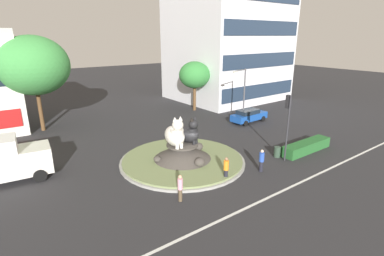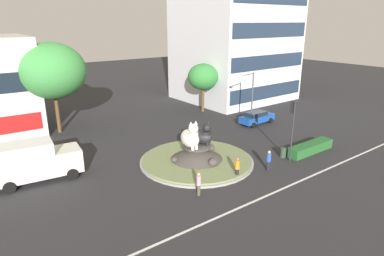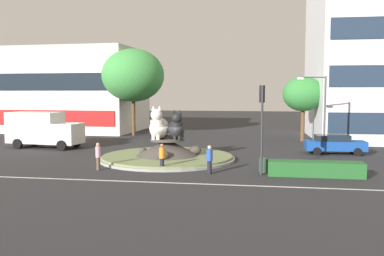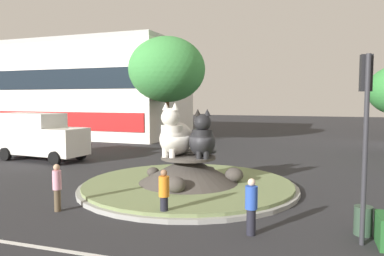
{
  "view_description": "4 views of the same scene",
  "coord_description": "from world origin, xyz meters",
  "px_view_note": "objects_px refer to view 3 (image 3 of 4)",
  "views": [
    {
      "loc": [
        -12.54,
        -18.44,
        9.95
      ],
      "look_at": [
        2.59,
        2.21,
        1.86
      ],
      "focal_mm": 27.49,
      "sensor_mm": 36.0,
      "label": 1
    },
    {
      "loc": [
        -16.64,
        -21.9,
        12.13
      ],
      "look_at": [
        0.89,
        1.93,
        2.53
      ],
      "focal_mm": 30.94,
      "sensor_mm": 36.0,
      "label": 2
    },
    {
      "loc": [
        6.78,
        -30.33,
        5.11
      ],
      "look_at": [
        1.75,
        0.83,
        2.34
      ],
      "focal_mm": 38.78,
      "sensor_mm": 36.0,
      "label": 3
    },
    {
      "loc": [
        5.57,
        -16.26,
        4.22
      ],
      "look_at": [
        -0.17,
        1.07,
        2.79
      ],
      "focal_mm": 34.51,
      "sensor_mm": 36.0,
      "label": 4
    }
  ],
  "objects_px": {
    "second_tree_near_tower": "(133,75)",
    "litter_bin": "(263,165)",
    "streetlight_arm": "(321,108)",
    "broadleaf_tree_behind_island": "(303,94)",
    "cat_statue_black": "(176,128)",
    "shophouse_block": "(40,90)",
    "delivery_box_truck": "(43,129)",
    "pedestrian_blue_shirt": "(209,159)",
    "traffic_light_mast": "(262,113)",
    "cat_statue_white": "(159,127)",
    "hatchback_near_shophouse": "(334,144)",
    "pedestrian_orange_shirt": "(162,156)",
    "pedestrian_pink_shirt": "(98,155)"
  },
  "relations": [
    {
      "from": "traffic_light_mast",
      "to": "streetlight_arm",
      "type": "bearing_deg",
      "value": -32.94
    },
    {
      "from": "second_tree_near_tower",
      "to": "pedestrian_orange_shirt",
      "type": "height_order",
      "value": "second_tree_near_tower"
    },
    {
      "from": "second_tree_near_tower",
      "to": "pedestrian_pink_shirt",
      "type": "bearing_deg",
      "value": -79.05
    },
    {
      "from": "pedestrian_blue_shirt",
      "to": "litter_bin",
      "type": "height_order",
      "value": "pedestrian_blue_shirt"
    },
    {
      "from": "pedestrian_orange_shirt",
      "to": "hatchback_near_shophouse",
      "type": "height_order",
      "value": "pedestrian_orange_shirt"
    },
    {
      "from": "cat_statue_black",
      "to": "delivery_box_truck",
      "type": "height_order",
      "value": "cat_statue_black"
    },
    {
      "from": "broadleaf_tree_behind_island",
      "to": "pedestrian_pink_shirt",
      "type": "height_order",
      "value": "broadleaf_tree_behind_island"
    },
    {
      "from": "broadleaf_tree_behind_island",
      "to": "litter_bin",
      "type": "height_order",
      "value": "broadleaf_tree_behind_island"
    },
    {
      "from": "cat_statue_white",
      "to": "litter_bin",
      "type": "height_order",
      "value": "cat_statue_white"
    },
    {
      "from": "broadleaf_tree_behind_island",
      "to": "pedestrian_pink_shirt",
      "type": "distance_m",
      "value": 23.91
    },
    {
      "from": "pedestrian_pink_shirt",
      "to": "cat_statue_black",
      "type": "bearing_deg",
      "value": -85.57
    },
    {
      "from": "pedestrian_blue_shirt",
      "to": "litter_bin",
      "type": "relative_size",
      "value": 1.98
    },
    {
      "from": "second_tree_near_tower",
      "to": "streetlight_arm",
      "type": "relative_size",
      "value": 1.57
    },
    {
      "from": "second_tree_near_tower",
      "to": "litter_bin",
      "type": "distance_m",
      "value": 25.58
    },
    {
      "from": "streetlight_arm",
      "to": "pedestrian_pink_shirt",
      "type": "height_order",
      "value": "streetlight_arm"
    },
    {
      "from": "pedestrian_orange_shirt",
      "to": "pedestrian_pink_shirt",
      "type": "xyz_separation_m",
      "value": [
        -4.19,
        -0.38,
        0.03
      ]
    },
    {
      "from": "broadleaf_tree_behind_island",
      "to": "delivery_box_truck",
      "type": "distance_m",
      "value": 25.72
    },
    {
      "from": "traffic_light_mast",
      "to": "second_tree_near_tower",
      "type": "bearing_deg",
      "value": 28.91
    },
    {
      "from": "cat_statue_white",
      "to": "shophouse_block",
      "type": "relative_size",
      "value": 0.1
    },
    {
      "from": "cat_statue_black",
      "to": "shophouse_block",
      "type": "distance_m",
      "value": 31.44
    },
    {
      "from": "broadleaf_tree_behind_island",
      "to": "second_tree_near_tower",
      "type": "relative_size",
      "value": 0.66
    },
    {
      "from": "streetlight_arm",
      "to": "broadleaf_tree_behind_island",
      "type": "bearing_deg",
      "value": -100.08
    },
    {
      "from": "streetlight_arm",
      "to": "pedestrian_pink_shirt",
      "type": "xyz_separation_m",
      "value": [
        -15.38,
        -9.88,
        -2.83
      ]
    },
    {
      "from": "cat_statue_black",
      "to": "cat_statue_white",
      "type": "bearing_deg",
      "value": -108.94
    },
    {
      "from": "traffic_light_mast",
      "to": "broadleaf_tree_behind_island",
      "type": "height_order",
      "value": "broadleaf_tree_behind_island"
    },
    {
      "from": "cat_statue_white",
      "to": "hatchback_near_shophouse",
      "type": "relative_size",
      "value": 0.54
    },
    {
      "from": "traffic_light_mast",
      "to": "broadleaf_tree_behind_island",
      "type": "relative_size",
      "value": 0.82
    },
    {
      "from": "cat_statue_white",
      "to": "pedestrian_orange_shirt",
      "type": "distance_m",
      "value": 4.98
    },
    {
      "from": "cat_statue_black",
      "to": "pedestrian_blue_shirt",
      "type": "relative_size",
      "value": 1.34
    },
    {
      "from": "cat_statue_black",
      "to": "broadleaf_tree_behind_island",
      "type": "distance_m",
      "value": 17.3
    },
    {
      "from": "second_tree_near_tower",
      "to": "pedestrian_orange_shirt",
      "type": "relative_size",
      "value": 5.65
    },
    {
      "from": "traffic_light_mast",
      "to": "pedestrian_pink_shirt",
      "type": "height_order",
      "value": "traffic_light_mast"
    },
    {
      "from": "traffic_light_mast",
      "to": "shophouse_block",
      "type": "distance_m",
      "value": 39.16
    },
    {
      "from": "pedestrian_blue_shirt",
      "to": "streetlight_arm",
      "type": "bearing_deg",
      "value": 137.4
    },
    {
      "from": "cat_statue_white",
      "to": "streetlight_arm",
      "type": "xyz_separation_m",
      "value": [
        12.5,
        4.94,
        1.33
      ]
    },
    {
      "from": "shophouse_block",
      "to": "hatchback_near_shophouse",
      "type": "xyz_separation_m",
      "value": [
        35.15,
        -16.5,
        -4.47
      ]
    },
    {
      "from": "traffic_light_mast",
      "to": "broadleaf_tree_behind_island",
      "type": "distance_m",
      "value": 18.7
    },
    {
      "from": "cat_statue_black",
      "to": "delivery_box_truck",
      "type": "distance_m",
      "value": 14.15
    },
    {
      "from": "broadleaf_tree_behind_island",
      "to": "delivery_box_truck",
      "type": "relative_size",
      "value": 0.95
    },
    {
      "from": "pedestrian_orange_shirt",
      "to": "litter_bin",
      "type": "height_order",
      "value": "pedestrian_orange_shirt"
    },
    {
      "from": "broadleaf_tree_behind_island",
      "to": "hatchback_near_shophouse",
      "type": "height_order",
      "value": "broadleaf_tree_behind_island"
    },
    {
      "from": "traffic_light_mast",
      "to": "litter_bin",
      "type": "height_order",
      "value": "traffic_light_mast"
    },
    {
      "from": "pedestrian_pink_shirt",
      "to": "pedestrian_blue_shirt",
      "type": "distance_m",
      "value": 7.33
    },
    {
      "from": "broadleaf_tree_behind_island",
      "to": "pedestrian_blue_shirt",
      "type": "bearing_deg",
      "value": -111.96
    },
    {
      "from": "delivery_box_truck",
      "to": "litter_bin",
      "type": "height_order",
      "value": "delivery_box_truck"
    },
    {
      "from": "traffic_light_mast",
      "to": "delivery_box_truck",
      "type": "distance_m",
      "value": 21.84
    },
    {
      "from": "cat_statue_white",
      "to": "traffic_light_mast",
      "type": "distance_m",
      "value": 9.08
    },
    {
      "from": "shophouse_block",
      "to": "delivery_box_truck",
      "type": "xyz_separation_m",
      "value": [
        9.53,
        -16.76,
        -3.59
      ]
    },
    {
      "from": "broadleaf_tree_behind_island",
      "to": "pedestrian_pink_shirt",
      "type": "bearing_deg",
      "value": -128.85
    },
    {
      "from": "cat_statue_white",
      "to": "shophouse_block",
      "type": "distance_m",
      "value": 30.46
    }
  ]
}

